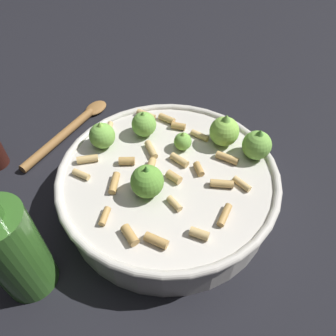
% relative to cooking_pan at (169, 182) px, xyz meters
% --- Properties ---
extents(ground_plane, '(2.40, 2.40, 0.00)m').
position_rel_cooking_pan_xyz_m(ground_plane, '(-0.00, -0.00, -0.04)').
color(ground_plane, black).
extents(cooking_pan, '(0.32, 0.32, 0.12)m').
position_rel_cooking_pan_xyz_m(cooking_pan, '(0.00, 0.00, 0.00)').
color(cooking_pan, beige).
rests_on(cooking_pan, ground).
extents(olive_oil_bottle, '(0.07, 0.07, 0.19)m').
position_rel_cooking_pan_xyz_m(olive_oil_bottle, '(-0.22, -0.02, 0.04)').
color(olive_oil_bottle, '#336023').
rests_on(olive_oil_bottle, ground).
extents(wooden_spoon, '(0.21, 0.13, 0.02)m').
position_rel_cooking_pan_xyz_m(wooden_spoon, '(-0.07, 0.24, -0.03)').
color(wooden_spoon, olive).
rests_on(wooden_spoon, ground).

